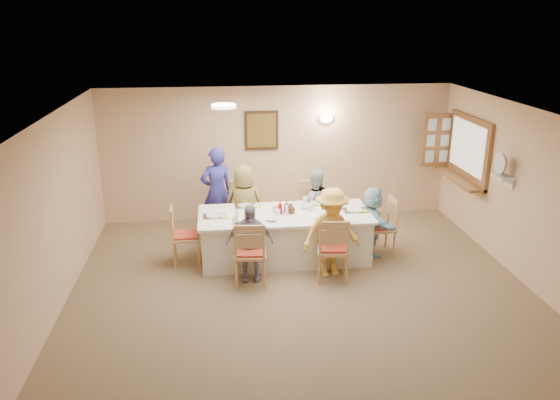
{
  "coord_description": "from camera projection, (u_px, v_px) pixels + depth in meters",
  "views": [
    {
      "loc": [
        -1.11,
        -6.36,
        3.72
      ],
      "look_at": [
        -0.2,
        1.4,
        1.05
      ],
      "focal_mm": 35.0,
      "sensor_mm": 36.0,
      "label": 1
    }
  ],
  "objects": [
    {
      "name": "condiment_ketchup",
      "position": [
        280.0,
        207.0,
        8.5
      ],
      "size": [
        0.14,
        0.14,
        0.21
      ],
      "primitive_type": "imported",
      "rotation": [
        0.0,
        0.0,
        0.38
      ],
      "color": "#A00D11",
      "rests_on": "dining_table"
    },
    {
      "name": "drinking_glass",
      "position": [
        275.0,
        209.0,
        8.55
      ],
      "size": [
        0.07,
        0.07,
        0.11
      ],
      "primitive_type": "cylinder",
      "color": "silver",
      "rests_on": "dining_table"
    },
    {
      "name": "napkin_br",
      "position": [
        329.0,
        203.0,
        8.97
      ],
      "size": [
        0.13,
        0.13,
        0.01
      ],
      "primitive_type": "cube",
      "color": "#F1F433",
      "rests_on": "dining_table"
    },
    {
      "name": "wall_picture",
      "position": [
        261.0,
        130.0,
        9.98
      ],
      "size": [
        0.62,
        0.05,
        0.72
      ],
      "color": "#372413",
      "rests_on": "room_walls"
    },
    {
      "name": "chair_back_right",
      "position": [
        313.0,
        210.0,
        9.44
      ],
      "size": [
        0.51,
        0.51,
        0.99
      ],
      "primitive_type": null,
      "rotation": [
        0.0,
        0.0,
        0.09
      ],
      "color": "tan",
      "rests_on": "ground"
    },
    {
      "name": "placemat_fr",
      "position": [
        328.0,
        221.0,
        8.21
      ],
      "size": [
        0.34,
        0.25,
        0.01
      ],
      "primitive_type": "cube",
      "color": "#472B19",
      "rests_on": "dining_table"
    },
    {
      "name": "plate_fr",
      "position": [
        328.0,
        221.0,
        8.21
      ],
      "size": [
        0.22,
        0.22,
        0.01
      ],
      "primitive_type": "cylinder",
      "color": "white",
      "rests_on": "dining_table"
    },
    {
      "name": "diner_front_right",
      "position": [
        331.0,
        233.0,
        7.99
      ],
      "size": [
        1.03,
        0.77,
        1.36
      ],
      "primitive_type": "imported",
      "rotation": [
        0.0,
        0.0,
        0.15
      ],
      "color": "#F0B747",
      "rests_on": "ground"
    },
    {
      "name": "bowl_a",
      "position": [
        272.0,
        219.0,
        8.24
      ],
      "size": [
        0.31,
        0.31,
        0.05
      ],
      "primitive_type": "imported",
      "rotation": [
        0.0,
        0.0,
        -0.31
      ],
      "color": "white",
      "rests_on": "dining_table"
    },
    {
      "name": "room_walls",
      "position": [
        309.0,
        200.0,
        6.81
      ],
      "size": [
        7.0,
        7.0,
        7.0
      ],
      "color": "#E0B189",
      "rests_on": "ground"
    },
    {
      "name": "chair_right_end",
      "position": [
        380.0,
        226.0,
        8.8
      ],
      "size": [
        0.47,
        0.47,
        0.95
      ],
      "primitive_type": null,
      "rotation": [
        0.0,
        0.0,
        -1.53
      ],
      "color": "tan",
      "rests_on": "ground"
    },
    {
      "name": "ceiling_light",
      "position": [
        224.0,
        106.0,
        7.8
      ],
      "size": [
        0.36,
        0.36,
        0.05
      ],
      "primitive_type": "cylinder",
      "color": "white",
      "rests_on": "room_walls"
    },
    {
      "name": "plate_le",
      "position": [
        214.0,
        215.0,
        8.41
      ],
      "size": [
        0.26,
        0.26,
        0.02
      ],
      "primitive_type": "cylinder",
      "color": "white",
      "rests_on": "dining_table"
    },
    {
      "name": "placemat_fl",
      "position": [
        248.0,
        225.0,
        8.08
      ],
      "size": [
        0.37,
        0.27,
        0.01
      ],
      "primitive_type": "cube",
      "color": "#472B19",
      "rests_on": "dining_table"
    },
    {
      "name": "diner_back_left",
      "position": [
        244.0,
        205.0,
        9.14
      ],
      "size": [
        0.76,
        0.57,
        1.37
      ],
      "primitive_type": "imported",
      "rotation": [
        0.0,
        0.0,
        3.04
      ],
      "color": "olive",
      "rests_on": "ground"
    },
    {
      "name": "napkin_re",
      "position": [
        367.0,
        211.0,
        8.63
      ],
      "size": [
        0.13,
        0.13,
        0.01
      ],
      "primitive_type": "cube",
      "color": "#F1F433",
      "rests_on": "dining_table"
    },
    {
      "name": "diner_right_end",
      "position": [
        372.0,
        221.0,
        8.76
      ],
      "size": [
        1.14,
        0.62,
        1.14
      ],
      "primitive_type": "imported",
      "rotation": [
        0.0,
        0.0,
        1.71
      ],
      "color": "#9BD0E6",
      "rests_on": "ground"
    },
    {
      "name": "chair_front_left",
      "position": [
        250.0,
        252.0,
        7.81
      ],
      "size": [
        0.52,
        0.52,
        0.99
      ],
      "primitive_type": null,
      "rotation": [
        0.0,
        0.0,
        3.05
      ],
      "color": "tan",
      "rests_on": "ground"
    },
    {
      "name": "placemat_le",
      "position": [
        214.0,
        216.0,
        8.42
      ],
      "size": [
        0.34,
        0.25,
        0.01
      ],
      "primitive_type": "cube",
      "color": "#472B19",
      "rests_on": "dining_table"
    },
    {
      "name": "fan_shelf",
      "position": [
        503.0,
        177.0,
        8.18
      ],
      "size": [
        0.22,
        0.36,
        0.03
      ],
      "primitive_type": "cube",
      "color": "white",
      "rests_on": "room_walls"
    },
    {
      "name": "bowl_b",
      "position": [
        307.0,
        206.0,
        8.78
      ],
      "size": [
        0.27,
        0.27,
        0.07
      ],
      "primitive_type": "imported",
      "rotation": [
        0.0,
        0.0,
        0.15
      ],
      "color": "white",
      "rests_on": "dining_table"
    },
    {
      "name": "placemat_bl",
      "position": [
        245.0,
        206.0,
        8.87
      ],
      "size": [
        0.33,
        0.25,
        0.01
      ],
      "primitive_type": "cube",
      "color": "#472B19",
      "rests_on": "dining_table"
    },
    {
      "name": "napkin_fl",
      "position": [
        261.0,
        225.0,
        8.05
      ],
      "size": [
        0.13,
        0.13,
        0.01
      ],
      "primitive_type": "cube",
      "color": "#F1F433",
      "rests_on": "dining_table"
    },
    {
      "name": "plate_br",
      "position": [
        318.0,
        202.0,
        9.0
      ],
      "size": [
        0.25,
        0.25,
        0.02
      ],
      "primitive_type": "cylinder",
      "color": "white",
      "rests_on": "dining_table"
    },
    {
      "name": "hatch_sill",
      "position": [
        459.0,
        179.0,
        9.59
      ],
      "size": [
        0.3,
        1.5,
        0.05
      ],
      "primitive_type": "cube",
      "color": "brown",
      "rests_on": "room_walls"
    },
    {
      "name": "condiment_brown",
      "position": [
        287.0,
        207.0,
        8.55
      ],
      "size": [
        0.14,
        0.14,
        0.2
      ],
      "primitive_type": "imported",
      "rotation": [
        0.0,
        0.0,
        -0.29
      ],
      "color": "#4A2313",
      "rests_on": "dining_table"
    },
    {
      "name": "teacup_a",
      "position": [
        235.0,
        221.0,
        8.12
      ],
      "size": [
        0.13,
        0.13,
        0.08
      ],
      "primitive_type": "imported",
      "rotation": [
        0.0,
        0.0,
        0.15
      ],
      "color": "white",
      "rests_on": "dining_table"
    },
    {
      "name": "plate_re",
      "position": [
        355.0,
        210.0,
        8.66
      ],
      "size": [
        0.26,
        0.26,
        0.02
      ],
      "primitive_type": "cylinder",
      "color": "white",
      "rests_on": "dining_table"
    },
    {
      "name": "placemat_br",
      "position": [
        318.0,
        203.0,
        9.0
      ],
      "size": [
        0.34,
        0.25,
        0.01
      ],
      "primitive_type": "cube",
      "color": "#472B19",
      "rests_on": "dining_table"
    },
    {
      "name": "chair_front_right",
      "position": [
        332.0,
        248.0,
        7.94
      ],
      "size": [
        0.53,
        0.53,
        0.99
      ],
      "primitive_type": null,
      "rotation": [
        0.0,
        0.0,
        3.01
      ],
      "color": "tan",
      "rests_on": "ground"
    },
    {
      "name": "napkin_bl",
      "position": [
        256.0,
        206.0,
        8.84
      ],
      "size": [
        0.14,
        0.14,
        0.01
      ],
      "primitive_type": "cube",
      "color": "#F1F433",
      "rests_on": "dining_table"
    },
    {
      "name": "wall_sconce",
      "position": [
        326.0,
        118.0,
        10.02
      ],
      "size": [
        0.26,
        0.09,
        0.18
      ],
      "primitive_type": "ellipsoid",
      "color": "white",
      "rests_on": "room_walls"
    },
    {
      "name": "placemat_re",
      "position": [
        355.0,
        210.0,
        8.66
      ],
      "size": [
        0.36,
        0.27,
        0.01
      ],
      "primitive_type": "cube",
      "color": "#472B19",
      "rests_on": "dining_table"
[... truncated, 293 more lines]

